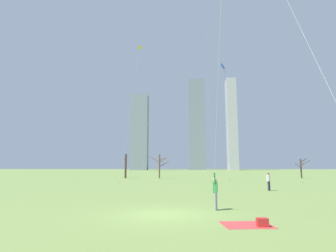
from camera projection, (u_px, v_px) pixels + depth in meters
ground_plane at (163, 215)px, 12.49m from camera, size 400.00×400.00×0.00m
kite_flyer_foreground_left_green at (217, 149)px, 12.82m from camera, size 0.86×11.08×17.13m
bystander_strolling_midfield at (269, 180)px, 24.79m from camera, size 0.38×0.40×1.62m
distant_kite_drifting_right_teal at (204, 6)px, 34.20m from camera, size 1.81×8.16×24.96m
distant_kite_low_near_trees_blue at (223, 77)px, 36.83m from camera, size 1.98×7.07×15.85m
distant_kite_drifting_left_yellow at (137, 68)px, 40.39m from camera, size 2.37×3.19×20.23m
picnic_spot at (255, 223)px, 10.10m from camera, size 1.93×1.57×0.31m
bare_tree_left_of_center at (301, 167)px, 50.75m from camera, size 3.31×1.57×3.61m
bare_tree_far_right_edge at (160, 165)px, 49.80m from camera, size 3.52×2.26×4.33m
bare_tree_center at (126, 165)px, 51.24m from camera, size 1.02×2.47×4.45m
skyline_wide_slab at (232, 124)px, 163.05m from camera, size 5.30×8.95×54.25m
skyline_squat_block at (140, 132)px, 159.19m from camera, size 9.71×7.91×43.50m
skyline_mid_tower_right at (197, 124)px, 166.73m from camera, size 10.27×5.68×55.28m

